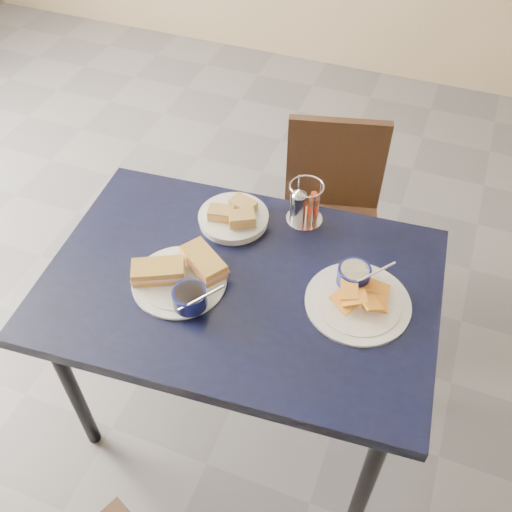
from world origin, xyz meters
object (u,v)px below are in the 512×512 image
(condiment_caddy, at_px, (304,205))
(chair_far, at_px, (336,207))
(dining_table, at_px, (241,298))
(bread_basket, at_px, (234,217))
(sandwich_plate, at_px, (182,277))
(plantain_plate, at_px, (357,293))

(condiment_caddy, bearing_deg, chair_far, 87.07)
(dining_table, distance_m, bread_basket, 0.25)
(bread_basket, bearing_deg, condiment_caddy, 24.44)
(chair_far, bearing_deg, dining_table, -98.51)
(sandwich_plate, bearing_deg, chair_far, 72.15)
(plantain_plate, bearing_deg, sandwich_plate, -165.05)
(chair_far, height_order, plantain_plate, plantain_plate)
(sandwich_plate, bearing_deg, dining_table, 24.28)
(dining_table, xyz_separation_m, sandwich_plate, (-0.14, -0.06, 0.10))
(dining_table, height_order, condiment_caddy, condiment_caddy)
(bread_basket, bearing_deg, dining_table, -63.46)
(sandwich_plate, relative_size, plantain_plate, 1.08)
(dining_table, bearing_deg, sandwich_plate, -155.72)
(chair_far, distance_m, condiment_caddy, 0.55)
(plantain_plate, xyz_separation_m, bread_basket, (-0.41, 0.15, 0.00))
(plantain_plate, xyz_separation_m, condiment_caddy, (-0.22, 0.24, 0.04))
(chair_far, xyz_separation_m, condiment_caddy, (-0.02, -0.41, 0.36))
(chair_far, distance_m, bread_basket, 0.63)
(bread_basket, height_order, condiment_caddy, condiment_caddy)
(plantain_plate, bearing_deg, condiment_caddy, 133.37)
(chair_far, relative_size, sandwich_plate, 2.60)
(plantain_plate, height_order, condiment_caddy, condiment_caddy)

